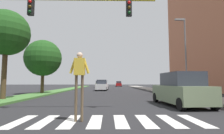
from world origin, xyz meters
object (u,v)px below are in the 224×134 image
object	(u,v)px
pedestrian_performer	(79,75)
traffic_light_gantry	(30,22)
tree_far	(43,58)
tree_mid	(6,33)
sedan_distant	(99,84)
street_lamp_right	(185,49)
sedan_far_horizon	(119,84)
sedan_midblock	(102,86)
suv_crossing	(180,90)

from	to	relation	value
pedestrian_performer	traffic_light_gantry	bearing A→B (deg)	143.28
tree_far	pedestrian_performer	distance (m)	15.56
tree_mid	sedan_distant	distance (m)	32.30
pedestrian_performer	sedan_distant	xyz separation A→B (m)	(-1.30, 38.43, -0.87)
street_lamp_right	sedan_far_horizon	xyz separation A→B (m)	(-4.18, 37.65, -3.82)
tree_far	sedan_distant	xyz separation A→B (m)	(5.23, 24.53, -3.37)
street_lamp_right	sedan_distant	world-z (taller)	street_lamp_right
street_lamp_right	sedan_midblock	size ratio (longest dim) A/B	1.67
sedan_midblock	sedan_distant	bearing A→B (deg)	94.81
street_lamp_right	sedan_far_horizon	distance (m)	38.07
sedan_midblock	suv_crossing	bearing A→B (deg)	-73.99
street_lamp_right	sedan_midblock	xyz separation A→B (m)	(-8.45, 12.39, -3.78)
tree_far	sedan_midblock	size ratio (longest dim) A/B	1.37
pedestrian_performer	sedan_distant	size ratio (longest dim) A/B	0.56
pedestrian_performer	sedan_midblock	bearing A→B (deg)	89.92
sedan_distant	pedestrian_performer	bearing A→B (deg)	-88.06
pedestrian_performer	sedan_far_horizon	xyz separation A→B (m)	(4.30, 47.88, -0.89)
traffic_light_gantry	suv_crossing	xyz separation A→B (m)	(8.20, 1.93, -3.43)
street_lamp_right	pedestrian_performer	size ratio (longest dim) A/B	3.01
sedan_distant	sedan_far_horizon	distance (m)	10.98
sedan_far_horizon	sedan_midblock	bearing A→B (deg)	-99.60
pedestrian_performer	tree_far	bearing A→B (deg)	115.18
traffic_light_gantry	pedestrian_performer	xyz separation A→B (m)	(2.84, -2.12, -2.70)
tree_mid	tree_far	bearing A→B (deg)	87.96
pedestrian_performer	sedan_far_horizon	size ratio (longest dim) A/B	0.55
street_lamp_right	sedan_distant	size ratio (longest dim) A/B	1.70
sedan_midblock	sedan_distant	distance (m)	15.86
street_lamp_right	sedan_midblock	distance (m)	15.47
tree_far	suv_crossing	world-z (taller)	tree_far
tree_mid	sedan_distant	world-z (taller)	tree_mid
traffic_light_gantry	sedan_midblock	world-z (taller)	traffic_light_gantry
sedan_distant	street_lamp_right	bearing A→B (deg)	-70.88
tree_far	sedan_midblock	world-z (taller)	tree_far
traffic_light_gantry	sedan_distant	xyz separation A→B (m)	(1.54, 36.31, -3.57)
tree_mid	sedan_far_horizon	xyz separation A→B (m)	(11.08, 40.99, -4.36)
sedan_midblock	sedan_far_horizon	size ratio (longest dim) A/B	1.00
tree_mid	sedan_midblock	size ratio (longest dim) A/B	1.51
traffic_light_gantry	pedestrian_performer	bearing A→B (deg)	-36.72
tree_far	sedan_far_horizon	world-z (taller)	tree_far
pedestrian_performer	sedan_midblock	size ratio (longest dim) A/B	0.56
tree_far	street_lamp_right	world-z (taller)	street_lamp_right
suv_crossing	sedan_far_horizon	world-z (taller)	suv_crossing
tree_mid	traffic_light_gantry	world-z (taller)	tree_mid
pedestrian_performer	sedan_distant	bearing A→B (deg)	91.94
traffic_light_gantry	pedestrian_performer	distance (m)	4.46
suv_crossing	traffic_light_gantry	bearing A→B (deg)	-166.75
tree_mid	traffic_light_gantry	size ratio (longest dim) A/B	0.75
suv_crossing	sedan_distant	bearing A→B (deg)	100.96
suv_crossing	sedan_midblock	bearing A→B (deg)	106.01
traffic_light_gantry	suv_crossing	world-z (taller)	traffic_light_gantry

